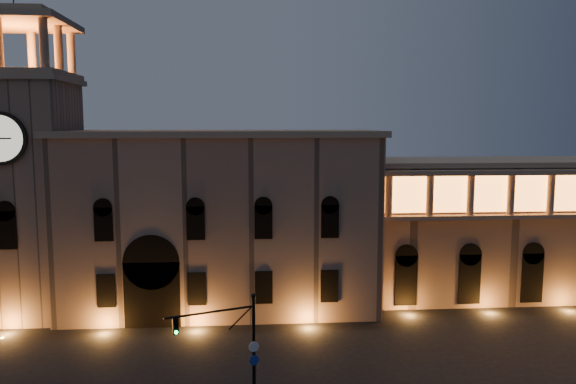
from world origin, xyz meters
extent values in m
cube|color=#856957|center=(-2.00, 22.00, 8.50)|extent=(30.00, 12.00, 17.00)
cube|color=gray|center=(-2.00, 22.00, 17.30)|extent=(30.80, 12.80, 0.60)
cube|color=black|center=(-8.00, 16.60, 3.00)|extent=(5.00, 1.40, 6.00)
cylinder|color=black|center=(-8.00, 16.60, 6.00)|extent=(5.00, 1.40, 5.00)
cube|color=orange|center=(-8.00, 16.40, 2.80)|extent=(4.20, 0.20, 5.00)
cube|color=#856957|center=(-20.50, 21.00, 11.00)|extent=(9.00, 9.00, 22.00)
cube|color=gray|center=(-20.50, 21.00, 22.25)|extent=(9.80, 9.80, 0.50)
cylinder|color=black|center=(-20.50, 16.32, 17.00)|extent=(4.60, 0.35, 4.60)
cube|color=gray|center=(-20.50, 21.00, 22.75)|extent=(9.40, 9.40, 0.50)
cube|color=orange|center=(-20.50, 21.00, 23.05)|extent=(6.80, 6.80, 0.15)
cylinder|color=gray|center=(-16.70, 17.20, 25.10)|extent=(0.76, 0.76, 4.20)
cylinder|color=gray|center=(-20.50, 24.80, 25.10)|extent=(0.76, 0.76, 4.20)
cylinder|color=gray|center=(-16.70, 24.80, 25.10)|extent=(0.76, 0.76, 4.20)
cylinder|color=gray|center=(-16.70, 21.00, 25.10)|extent=(0.76, 0.76, 4.20)
cube|color=gray|center=(-20.50, 21.00, 27.50)|extent=(9.80, 9.80, 0.60)
cube|color=gray|center=(-20.50, 21.00, 28.10)|extent=(7.50, 7.50, 0.60)
cube|color=#806452|center=(32.00, 24.00, 7.00)|extent=(40.00, 10.00, 14.00)
cube|color=gray|center=(32.00, 24.00, 14.25)|extent=(40.60, 10.60, 0.50)
cube|color=gray|center=(32.00, 18.50, 9.30)|extent=(40.00, 1.20, 0.40)
cube|color=gray|center=(32.00, 18.50, 13.60)|extent=(40.00, 1.40, 0.50)
cube|color=orange|center=(32.00, 19.05, 11.50)|extent=(38.00, 0.15, 3.60)
cylinder|color=gray|center=(14.00, 18.50, 11.50)|extent=(0.70, 0.70, 4.00)
cylinder|color=gray|center=(18.00, 18.50, 11.50)|extent=(0.70, 0.70, 4.00)
cylinder|color=gray|center=(22.00, 18.50, 11.50)|extent=(0.70, 0.70, 4.00)
cylinder|color=gray|center=(26.00, 18.50, 11.50)|extent=(0.70, 0.70, 4.00)
cylinder|color=gray|center=(30.00, 18.50, 11.50)|extent=(0.70, 0.70, 4.00)
cylinder|color=black|center=(0.90, -0.11, 3.84)|extent=(0.22, 0.22, 7.68)
sphere|color=black|center=(0.90, -0.11, 7.79)|extent=(0.31, 0.31, 0.31)
cylinder|color=black|center=(-1.68, -1.03, 7.14)|extent=(5.22, 1.96, 0.13)
cube|color=black|center=(-3.65, -1.73, 6.59)|extent=(0.41, 0.40, 0.93)
cylinder|color=#0CE53F|center=(-3.59, -1.90, 6.28)|extent=(0.22, 0.15, 0.20)
cylinder|color=silver|center=(0.90, -0.28, 4.61)|extent=(0.64, 0.26, 0.66)
cylinder|color=navy|center=(0.90, -0.28, 3.73)|extent=(0.64, 0.26, 0.66)
camera|label=1|loc=(0.58, -33.45, 18.28)|focal=35.00mm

